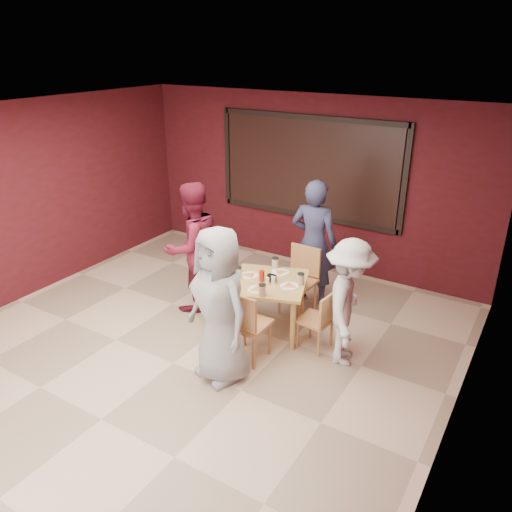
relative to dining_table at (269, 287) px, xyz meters
The scene contains 11 objects.
floor 1.50m from the dining_table, 115.85° to the right, with size 7.00×7.00×0.00m, color #CAAA8C.
window_blinds 2.52m from the dining_table, 104.89° to the left, with size 3.00×0.02×1.50m, color black.
dining_table is the anchor object (origin of this frame).
chair_front 0.73m from the dining_table, 82.15° to the right, with size 0.45×0.45×0.93m.
chair_back 0.74m from the dining_table, 82.87° to the left, with size 0.47×0.47×0.93m.
chair_left 0.72m from the dining_table, behind, with size 0.52×0.52×0.89m.
chair_right 0.77m from the dining_table, ahead, with size 0.41×0.41×0.78m.
diner_front 1.13m from the dining_table, 88.94° to the right, with size 0.88×0.57×1.80m, color gray.
diner_back 1.09m from the dining_table, 84.10° to the left, with size 0.66×0.44×1.82m, color #303356.
diner_left 1.26m from the dining_table, behind, with size 0.89×0.69×1.83m, color maroon.
diner_right 1.11m from the dining_table, ahead, with size 0.99×0.57×1.54m, color silver.
Camera 1 is at (3.42, -3.68, 3.52)m, focal length 35.00 mm.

